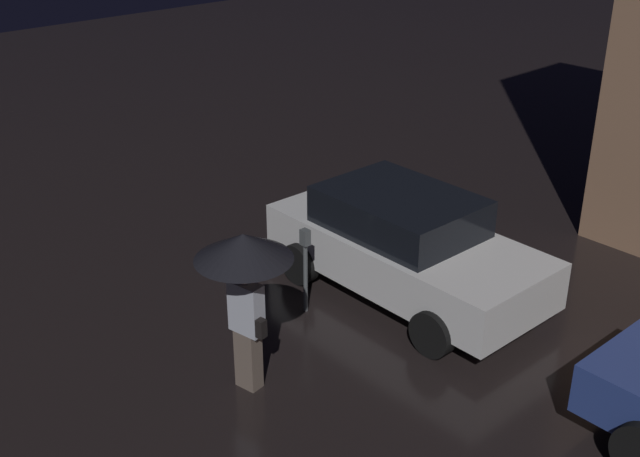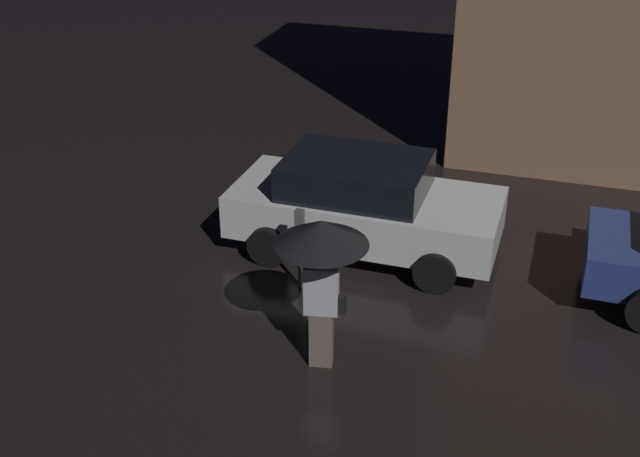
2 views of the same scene
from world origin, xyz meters
The scene contains 3 objects.
parked_car_white centered at (-8.67, 1.48, 0.77)m, with size 4.07×1.98×1.49m.
pedestrian_with_umbrella centered at (-8.40, -1.48, 1.62)m, with size 1.10×1.10×1.99m.
parking_meter centered at (-9.22, 0.13, 0.76)m, with size 0.12×0.10×1.23m.
Camera 2 is at (-6.01, -9.12, 6.12)m, focal length 45.00 mm.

